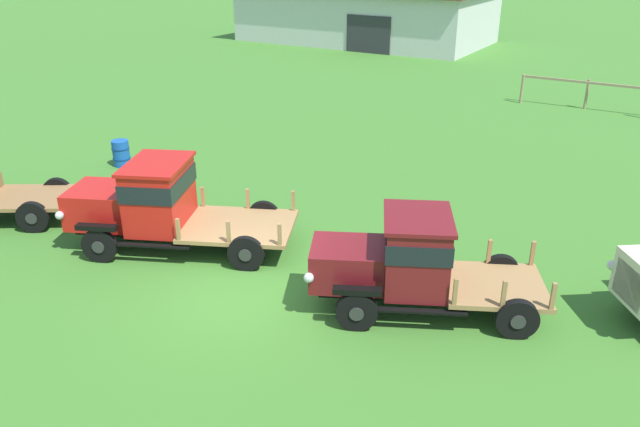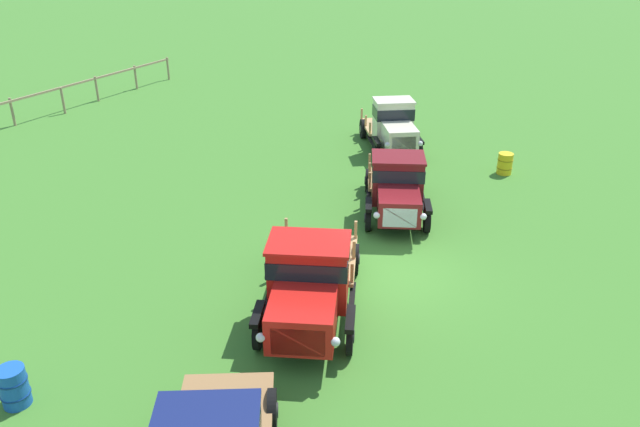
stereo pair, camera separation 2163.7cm
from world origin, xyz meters
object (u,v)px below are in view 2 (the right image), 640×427
oil_drum_beside_row (14,387)px  vintage_truck_second_in_line (308,283)px  vintage_truck_midrow_center (397,187)px  oil_drum_near_fence (505,164)px  vintage_truck_far_side (394,128)px

oil_drum_beside_row → vintage_truck_second_in_line: bearing=-35.2°
vintage_truck_midrow_center → oil_drum_near_fence: size_ratio=6.13×
vintage_truck_second_in_line → vintage_truck_midrow_center: bearing=4.3°
vintage_truck_far_side → oil_drum_near_fence: (0.13, -4.55, -0.73)m
vintage_truck_midrow_center → oil_drum_near_fence: vintage_truck_midrow_center is taller
vintage_truck_midrow_center → oil_drum_beside_row: 12.13m
oil_drum_beside_row → vintage_truck_far_side: bearing=-2.5°
vintage_truck_far_side → vintage_truck_midrow_center: bearing=-155.4°
vintage_truck_far_side → oil_drum_near_fence: 4.62m
vintage_truck_second_in_line → vintage_truck_far_side: bearing=14.1°
vintage_truck_far_side → oil_drum_beside_row: bearing=177.5°
vintage_truck_second_in_line → vintage_truck_far_side: size_ratio=1.19×
oil_drum_near_fence → oil_drum_beside_row: bearing=162.9°
vintage_truck_midrow_center → vintage_truck_far_side: vintage_truck_far_side is taller
vintage_truck_midrow_center → vintage_truck_far_side: size_ratio=1.03×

